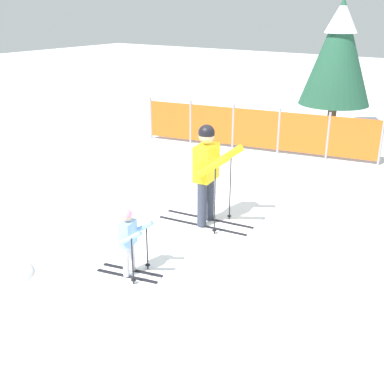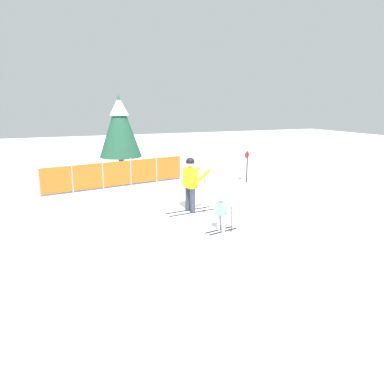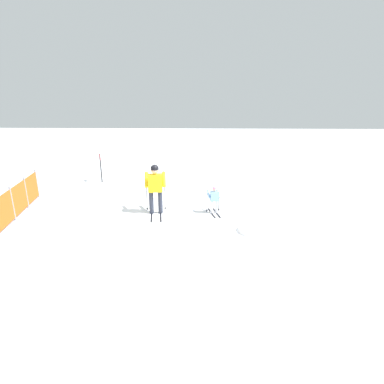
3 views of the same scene
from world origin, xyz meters
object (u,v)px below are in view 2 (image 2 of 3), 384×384
Objects in this scene: safety_fence at (117,173)px; skier_adult at (191,180)px; skier_child at (222,211)px; conifer_far at (120,125)px; trail_marker at (247,163)px.

skier_adult is at bearing -72.43° from safety_fence.
skier_child is 0.26× the size of conifer_far.
skier_adult is at bearing 77.82° from skier_child.
safety_fence is at bearing 166.80° from trail_marker.
safety_fence is 1.59× the size of conifer_far.
conifer_far is 2.75× the size of trail_marker.
skier_adult is 1.75× the size of skier_child.
conifer_far is at bearing 135.14° from trail_marker.
conifer_far is at bearing 86.07° from skier_adult.
conifer_far reaches higher than skier_adult.
skier_adult is 2.07m from skier_child.
skier_child is 6.58m from safety_fence.
conifer_far is (-0.56, 9.60, 1.75)m from skier_child.
conifer_far is (-0.52, 7.59, 1.29)m from skier_adult.
conifer_far reaches higher than skier_child.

